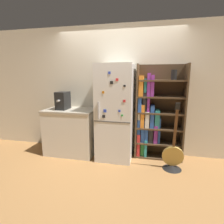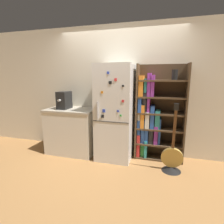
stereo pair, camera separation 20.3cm
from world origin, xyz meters
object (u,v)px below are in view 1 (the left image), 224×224
espresso_machine (63,101)px  guitar (172,160)px  refrigerator (115,112)px  bookshelf (153,116)px

espresso_machine → guitar: bearing=-6.9°
espresso_machine → guitar: size_ratio=0.31×
refrigerator → espresso_machine: bearing=-179.2°
espresso_machine → bookshelf: bearing=6.5°
refrigerator → guitar: size_ratio=1.53×
bookshelf → refrigerator: bearing=-165.3°
bookshelf → espresso_machine: size_ratio=4.93×
espresso_machine → refrigerator: bearing=0.8°
refrigerator → guitar: (1.07, -0.28, -0.74)m
guitar → bookshelf: bearing=127.4°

